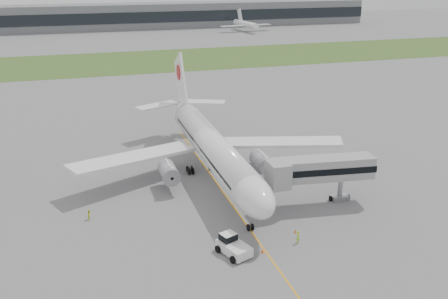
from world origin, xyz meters
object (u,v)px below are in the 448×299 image
object	(u,v)px
airliner	(211,145)
ground_crew_near	(298,237)
pushback_tug	(232,245)
jet_bridge	(316,170)

from	to	relation	value
airliner	ground_crew_near	xyz separation A→B (m)	(4.77, -24.86, -4.76)
airliner	pushback_tug	bearing A→B (deg)	-99.48
pushback_tug	ground_crew_near	size ratio (longest dim) A/B	2.88
airliner	jet_bridge	distance (m)	19.38
pushback_tug	jet_bridge	distance (m)	19.24
airliner	pushback_tug	world-z (taller)	airliner
airliner	ground_crew_near	size ratio (longest dim) A/B	30.05
airliner	ground_crew_near	world-z (taller)	airliner
airliner	jet_bridge	bearing A→B (deg)	-51.66
jet_bridge	ground_crew_near	bearing A→B (deg)	-119.69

